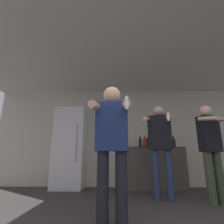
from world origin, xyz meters
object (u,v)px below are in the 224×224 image
Objects in this scene: bottle_amber_bourbon at (140,143)px; person_woman_foreground at (112,140)px; bottle_clear_vodka at (149,142)px; bottle_green_wine at (145,142)px; person_man_side at (211,146)px; person_spectator_back at (160,139)px; bottle_brown_liquor at (174,143)px; refrigerator at (70,147)px.

bottle_amber_bourbon is 2.39m from person_woman_foreground.
bottle_clear_vodka reaches higher than bottle_amber_bourbon.
bottle_green_wine is 1.65m from person_man_side.
person_woman_foreground is 1.48m from person_spectator_back.
person_spectator_back reaches higher than bottle_clear_vodka.
person_man_side reaches higher than person_woman_foreground.
person_woman_foreground is (-1.48, -2.30, -0.14)m from bottle_brown_liquor.
person_man_side reaches higher than bottle_amber_bourbon.
bottle_amber_bourbon is 0.18× the size of person_woman_foreground.
person_man_side is 0.96× the size of person_spectator_back.
person_man_side is (0.19, -1.37, -0.17)m from bottle_brown_liquor.
bottle_clear_vodka is 0.62m from bottle_brown_liquor.
bottle_amber_bourbon is (1.76, 0.04, 0.12)m from refrigerator.
refrigerator is 6.12× the size of bottle_brown_liquor.
bottle_amber_bourbon is (-0.12, 0.00, -0.00)m from bottle_green_wine.
bottle_green_wine is at bearing 1.11° from refrigerator.
refrigerator is 2.26m from person_spectator_back.
refrigerator is at bearing -179.19° from bottle_brown_liquor.
refrigerator is 2.59m from bottle_brown_liquor.
person_spectator_back is at bearing -84.24° from bottle_green_wine.
refrigerator is 1.18× the size of person_man_side.
bottle_green_wine reaches higher than bottle_amber_bourbon.
person_woman_foreground is (1.11, -2.26, -0.03)m from refrigerator.
bottle_green_wine is 2.42m from person_woman_foreground.
refrigerator is 1.97m from bottle_clear_vodka.
person_spectator_back is (-0.79, 0.26, 0.14)m from person_man_side.
refrigerator is 6.19× the size of bottle_clear_vodka.
bottle_green_wine is at bearing -0.00° from bottle_amber_bourbon.
bottle_brown_liquor is 1.39m from person_man_side.
person_man_side is at bearing -53.33° from bottle_amber_bourbon.
bottle_amber_bourbon is 1.72m from person_man_side.
bottle_amber_bourbon is at bearing 180.00° from bottle_brown_liquor.
bottle_clear_vodka is 0.18× the size of person_spectator_back.
bottle_clear_vodka is 1.00× the size of bottle_green_wine.
person_man_side reaches higher than bottle_brown_liquor.
bottle_amber_bourbon is at bearing 74.27° from person_woman_foreground.
person_man_side is (0.81, -1.37, -0.18)m from bottle_clear_vodka.
bottle_brown_liquor is at bearing 97.77° from person_man_side.
bottle_clear_vodka is 1.11m from person_spectator_back.
person_woman_foreground is (-0.86, -2.30, -0.16)m from bottle_clear_vodka.
bottle_brown_liquor is (2.59, 0.04, 0.11)m from refrigerator.
refrigerator reaches higher than bottle_amber_bourbon.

